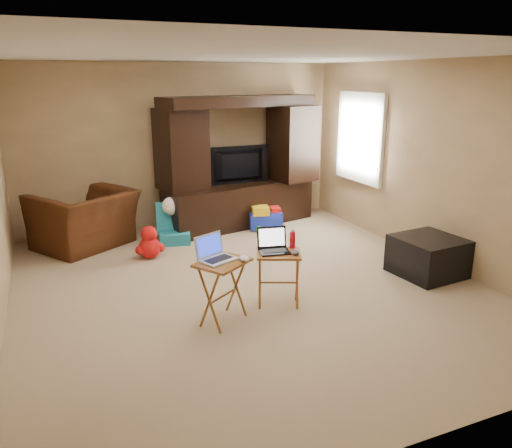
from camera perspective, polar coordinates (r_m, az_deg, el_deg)
name	(u,v)px	position (r m, az deg, el deg)	size (l,w,h in m)	color
floor	(249,287)	(5.70, -0.80, -7.20)	(5.50, 5.50, 0.00)	tan
ceiling	(248,55)	(5.22, -0.91, 18.80)	(5.50, 5.50, 0.00)	silver
wall_back	(181,146)	(7.90, -8.54, 8.76)	(5.00, 5.00, 0.00)	tan
wall_front	(430,265)	(3.05, 19.22, -4.44)	(5.00, 5.00, 0.00)	tan
wall_right	(433,163)	(6.67, 19.59, 6.58)	(5.50, 5.50, 0.00)	tan
window_pane	(361,138)	(7.83, 11.91, 9.63)	(1.20, 1.20, 0.00)	white
window_frame	(360,138)	(7.82, 11.79, 9.63)	(0.06, 1.14, 1.34)	white
entertainment_center	(240,163)	(7.79, -1.87, 7.03)	(2.46, 0.62, 2.02)	black
television	(241,166)	(7.76, -1.75, 6.68)	(1.02, 0.13, 0.59)	black
recliner	(84,220)	(7.29, -19.01, 0.48)	(1.21, 1.05, 0.78)	#4B2510
child_rocker	(174,223)	(7.19, -9.33, 0.09)	(0.43, 0.49, 0.57)	teal
plush_toy	(149,242)	(6.65, -12.09, -2.02)	(0.40, 0.33, 0.44)	red
push_toy	(265,217)	(7.74, 1.09, 0.77)	(0.51, 0.37, 0.38)	#1A30D7
ottoman	(428,256)	(6.31, 19.05, -3.50)	(0.72, 0.72, 0.46)	black
tray_table_left	(223,292)	(4.83, -3.78, -7.74)	(0.48, 0.38, 0.62)	#9D6026
tray_table_right	(278,279)	(5.17, 2.58, -6.29)	(0.44, 0.36, 0.58)	brown
laptop_left	(218,249)	(4.69, -4.34, -2.85)	(0.33, 0.27, 0.24)	#BBBCC0
laptop_right	(275,241)	(5.03, 2.13, -1.98)	(0.30, 0.25, 0.24)	black
mouse_left	(244,258)	(4.70, -1.38, -3.96)	(0.08, 0.13, 0.05)	white
mouse_right	(296,252)	(5.01, 4.56, -3.24)	(0.07, 0.12, 0.05)	#3B3A3F
water_bottle	(292,240)	(5.19, 4.18, -1.79)	(0.06, 0.06, 0.18)	red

